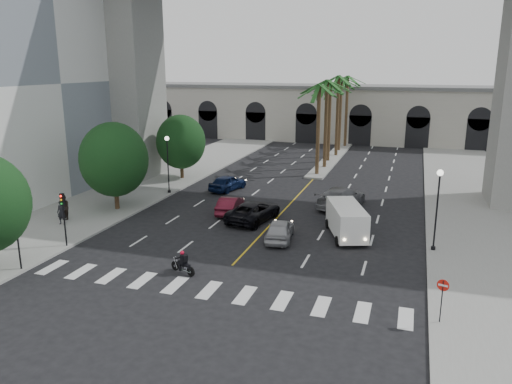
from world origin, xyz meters
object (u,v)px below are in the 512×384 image
at_px(car_b, 230,205).
at_px(car_e, 228,183).
at_px(lamp_post_left_far, 168,160).
at_px(motorcycle_rider, 183,263).
at_px(do_not_enter_sign, 442,292).
at_px(lamp_post_right, 437,203).
at_px(car_c, 254,211).
at_px(traffic_signal_far, 63,211).
at_px(pedestrian_a, 62,212).
at_px(car_a, 280,230).
at_px(traffic_signal_near, 16,230).
at_px(cargo_van, 347,220).
at_px(pedestrian_b, 64,207).
at_px(car_d, 341,197).

xyz_separation_m(car_b, car_e, (-2.87, 6.97, 0.06)).
bearing_deg(lamp_post_left_far, motorcycle_rider, -60.10).
distance_m(car_e, do_not_enter_sign, 27.55).
bearing_deg(lamp_post_right, car_c, 168.18).
distance_m(lamp_post_left_far, traffic_signal_far, 14.52).
relative_size(lamp_post_right, pedestrian_a, 2.99).
xyz_separation_m(car_a, pedestrian_a, (-16.04, -2.02, 0.32)).
height_order(lamp_post_right, traffic_signal_near, lamp_post_right).
distance_m(motorcycle_rider, pedestrian_a, 13.33).
bearing_deg(car_c, do_not_enter_sign, 146.47).
relative_size(lamp_post_left_far, cargo_van, 0.96).
xyz_separation_m(lamp_post_left_far, cargo_van, (17.12, -6.81, -1.99)).
xyz_separation_m(cargo_van, pedestrian_b, (-20.80, -3.04, -0.12)).
xyz_separation_m(car_d, pedestrian_a, (-18.81, -11.35, 0.19)).
bearing_deg(pedestrian_a, pedestrian_b, 108.29).
height_order(cargo_van, pedestrian_b, cargo_van).
relative_size(lamp_post_left_far, car_a, 1.27).
bearing_deg(car_c, lamp_post_left_far, -18.14).
relative_size(lamp_post_left_far, car_c, 0.98).
xyz_separation_m(car_e, pedestrian_a, (-7.76, -13.81, 0.30)).
bearing_deg(do_not_enter_sign, car_a, 155.63).
bearing_deg(car_b, motorcycle_rider, 91.15).
distance_m(car_d, cargo_van, 7.48).
bearing_deg(lamp_post_right, do_not_enter_sign, -89.57).
xyz_separation_m(traffic_signal_far, car_c, (9.80, 9.20, -1.75)).
bearing_deg(car_a, pedestrian_b, -4.20).
distance_m(car_e, cargo_van, 15.88).
xyz_separation_m(lamp_post_right, car_c, (-12.90, 2.70, -2.46)).
bearing_deg(motorcycle_rider, car_a, 84.95).
bearing_deg(car_c, lamp_post_right, 178.21).
xyz_separation_m(car_b, car_d, (8.19, 4.52, 0.17)).
bearing_deg(car_a, traffic_signal_near, 29.34).
height_order(lamp_post_left_far, lamp_post_right, same).
bearing_deg(car_e, traffic_signal_far, 89.60).
height_order(car_b, car_c, car_c).
height_order(car_c, cargo_van, cargo_van).
distance_m(lamp_post_left_far, traffic_signal_near, 18.51).
height_order(car_e, do_not_enter_sign, do_not_enter_sign).
relative_size(car_e, pedestrian_a, 2.44).
bearing_deg(pedestrian_a, car_a, -4.02).
relative_size(lamp_post_left_far, car_e, 1.22).
bearing_deg(traffic_signal_far, motorcycle_rider, -9.01).
bearing_deg(motorcycle_rider, car_b, 120.57).
bearing_deg(pedestrian_b, do_not_enter_sign, 14.59).
height_order(traffic_signal_near, pedestrian_b, traffic_signal_near).
bearing_deg(car_e, cargo_van, 156.03).
bearing_deg(car_e, pedestrian_b, 71.17).
distance_m(car_a, car_d, 9.73).
bearing_deg(car_b, cargo_van, 156.84).
bearing_deg(car_d, car_e, 3.39).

